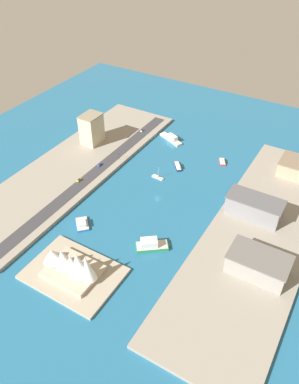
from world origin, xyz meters
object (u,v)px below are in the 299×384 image
(ferry_white_commuter, at_px, (171,138))
(taxi_yellow_cab, at_px, (79,180))
(ferry_green_doubledeck, at_px, (151,245))
(patrol_launch_navy, at_px, (178,166))
(warehouse_low_gray, at_px, (254,207))
(carpark_squat_concrete, at_px, (258,264))
(office_block_beige, at_px, (92,129))
(hatchback_blue, at_px, (100,165))
(opera_landmark, at_px, (71,264))
(sailboat_small_white, at_px, (158,177))
(catamaran_blue, at_px, (82,224))
(traffic_light_waterfront, at_px, (119,156))
(van_white, at_px, (142,130))
(tugboat_red, at_px, (222,162))
(apartment_midrise_tan, at_px, (295,167))

(ferry_white_commuter, xyz_separation_m, taxi_yellow_cab, (33.25, 101.77, 1.50))
(ferry_green_doubledeck, height_order, taxi_yellow_cab, ferry_green_doubledeck)
(patrol_launch_navy, xyz_separation_m, warehouse_low_gray, (-79.08, 30.14, 9.18))
(carpark_squat_concrete, height_order, office_block_beige, office_block_beige)
(hatchback_blue, bearing_deg, ferry_white_commuter, -113.17)
(opera_landmark, bearing_deg, sailboat_small_white, -87.60)
(catamaran_blue, bearing_deg, traffic_light_waterfront, -74.33)
(catamaran_blue, distance_m, van_white, 140.80)
(ferry_green_doubledeck, distance_m, ferry_white_commuter, 145.60)
(taxi_yellow_cab, bearing_deg, opera_landmark, 126.30)
(ferry_white_commuter, bearing_deg, taxi_yellow_cab, 71.91)
(patrol_launch_navy, xyz_separation_m, van_white, (58.60, -34.47, 2.27))
(catamaran_blue, distance_m, tugboat_red, 142.20)
(patrol_launch_navy, height_order, catamaran_blue, catamaran_blue)
(apartment_midrise_tan, bearing_deg, sailboat_small_white, 32.13)
(office_block_beige, distance_m, taxi_yellow_cab, 64.27)
(catamaran_blue, height_order, apartment_midrise_tan, apartment_midrise_tan)
(ferry_green_doubledeck, height_order, opera_landmark, opera_landmark)
(carpark_squat_concrete, xyz_separation_m, opera_landmark, (101.73, 60.70, 0.32))
(hatchback_blue, bearing_deg, traffic_light_waterfront, -119.36)
(ferry_white_commuter, relative_size, warehouse_low_gray, 0.69)
(taxi_yellow_cab, distance_m, opera_landmark, 97.38)
(catamaran_blue, bearing_deg, ferry_green_doubledeck, -173.40)
(apartment_midrise_tan, relative_size, hatchback_blue, 5.02)
(ferry_white_commuter, height_order, carpark_squat_concrete, carpark_squat_concrete)
(patrol_launch_navy, relative_size, hatchback_blue, 2.66)
(ferry_white_commuter, distance_m, sailboat_small_white, 64.04)
(catamaran_blue, xyz_separation_m, taxi_yellow_cab, (33.97, -39.03, 2.21))
(ferry_white_commuter, height_order, office_block_beige, office_block_beige)
(patrol_launch_navy, xyz_separation_m, opera_landmark, (2.73, 141.84, 8.61))
(patrol_launch_navy, bearing_deg, traffic_light_waterfront, 21.60)
(ferry_green_doubledeck, xyz_separation_m, van_white, (87.60, -130.62, 0.66))
(hatchback_blue, bearing_deg, apartment_midrise_tan, -153.27)
(carpark_squat_concrete, xyz_separation_m, apartment_midrise_tan, (7.59, -120.59, -0.42))
(tugboat_red, distance_m, van_white, 90.25)
(hatchback_blue, xyz_separation_m, opera_landmark, (-56.17, 105.60, 6.32))
(catamaran_blue, height_order, tugboat_red, catamaran_blue)
(patrol_launch_navy, bearing_deg, apartment_midrise_tan, -156.66)
(hatchback_blue, distance_m, opera_landmark, 119.78)
(catamaran_blue, height_order, hatchback_blue, hatchback_blue)
(office_block_beige, distance_m, van_white, 53.20)
(tugboat_red, height_order, carpark_squat_concrete, carpark_squat_concrete)
(patrol_launch_navy, distance_m, opera_landmark, 142.13)
(carpark_squat_concrete, xyz_separation_m, taxi_yellow_cab, (159.27, -17.62, -5.98))
(patrol_launch_navy, relative_size, ferry_white_commuter, 0.47)
(ferry_green_doubledeck, relative_size, traffic_light_waterfront, 3.55)
(ferry_white_commuter, distance_m, hatchback_blue, 81.04)
(catamaran_blue, xyz_separation_m, opera_landmark, (-23.57, 39.29, 8.51))
(tugboat_red, relative_size, warehouse_low_gray, 0.30)
(patrol_launch_navy, xyz_separation_m, carpark_squat_concrete, (-99.01, 81.14, 8.29))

